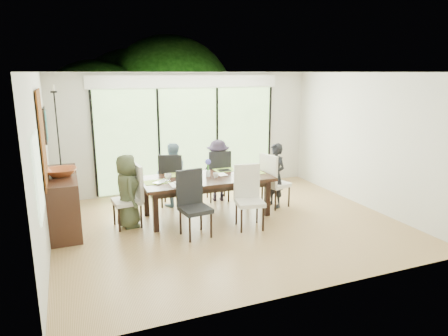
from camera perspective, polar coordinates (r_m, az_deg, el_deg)
name	(u,v)px	position (r m, az deg, el deg)	size (l,w,h in m)	color
floor	(229,224)	(7.35, 0.73, -8.07)	(6.00, 5.00, 0.01)	olive
ceiling	(230,72)	(6.84, 0.80, 13.57)	(6.00, 5.00, 0.01)	white
wall_back	(188,132)	(9.30, -5.16, 5.12)	(6.00, 0.02, 2.70)	beige
wall_front	(310,190)	(4.81, 12.24, -3.07)	(6.00, 0.02, 2.70)	white
wall_left	(41,166)	(6.47, -24.70, 0.24)	(0.02, 5.00, 2.70)	beige
wall_right	(367,141)	(8.56, 19.77, 3.65)	(0.02, 5.00, 2.70)	silver
glass_doors	(189,139)	(9.29, -5.07, 4.17)	(4.20, 0.02, 2.30)	#598C3F
blinds_header	(188,81)	(9.16, -5.23, 12.21)	(4.40, 0.06, 0.28)	white
mullion_a	(94,145)	(8.92, -18.10, 3.17)	(0.05, 0.04, 2.30)	black
mullion_b	(159,141)	(9.11, -9.28, 3.86)	(0.05, 0.04, 2.30)	black
mullion_c	(217,137)	(9.50, -1.00, 4.43)	(0.05, 0.04, 2.30)	black
mullion_d	(269,134)	(10.07, 6.50, 4.86)	(0.05, 0.04, 2.30)	black
side_window	(38,175)	(5.27, -24.98, -0.91)	(0.02, 0.90, 1.00)	#8CAD7F
deck	(179,181)	(10.43, -6.40, -1.86)	(6.00, 1.80, 0.10)	brown
rail_top	(171,153)	(11.05, -7.59, 2.17)	(6.00, 0.08, 0.06)	brown
foliage_left	(97,119)	(11.62, -17.66, 6.65)	(3.20, 3.20, 3.20)	#14380F
foliage_mid	(169,102)	(12.52, -7.80, 9.26)	(4.00, 4.00, 4.00)	#14380F
foliage_right	(233,120)	(12.38, 1.36, 6.83)	(2.80, 2.80, 2.80)	#14380F
foliage_far	(133,108)	(13.02, -12.85, 8.42)	(3.60, 3.60, 3.60)	#14380F
table_top	(206,179)	(7.56, -2.53, -1.55)	(2.45, 1.12, 0.06)	black
table_apron	(206,183)	(7.59, -2.52, -2.22)	(2.25, 0.92, 0.10)	black
table_leg_fl	(156,212)	(7.01, -9.74, -6.25)	(0.09, 0.09, 0.70)	black
table_leg_fr	(267,198)	(7.71, 6.19, -4.30)	(0.09, 0.09, 0.70)	black
table_leg_bl	(146,198)	(7.81, -11.07, -4.24)	(0.09, 0.09, 0.70)	black
table_leg_br	(248,186)	(8.44, 3.48, -2.65)	(0.09, 0.09, 0.70)	black
chair_left_end	(126,196)	(7.28, -13.76, -3.96)	(0.47, 0.47, 1.12)	silver
chair_right_end	(276,180)	(8.20, 7.43, -1.71)	(0.47, 0.47, 1.12)	silver
chair_far_left	(172,179)	(8.27, -7.40, -1.58)	(0.47, 0.47, 1.12)	black
chair_far_right	(218,175)	(8.56, -0.91, -0.95)	(0.47, 0.47, 1.12)	black
chair_near_left	(195,204)	(6.67, -4.12, -5.20)	(0.47, 0.47, 1.12)	black
chair_near_right	(250,198)	(7.02, 3.71, -4.24)	(0.47, 0.47, 1.12)	silver
person_left_end	(127,191)	(7.25, -13.65, -3.21)	(0.61, 0.39, 1.32)	#3F472F
person_right_end	(275,175)	(8.17, 7.33, -1.06)	(0.61, 0.39, 1.32)	black
person_far_left	(172,175)	(8.23, -7.39, -0.96)	(0.61, 0.39, 1.32)	#6F8CA1
person_far_right	(218,170)	(8.52, -0.86, -0.35)	(0.61, 0.39, 1.32)	#241D2B
placemat_left	(157,182)	(7.31, -9.58, -1.99)	(0.45, 0.33, 0.01)	olive
placemat_right	(252,173)	(7.90, 3.99, -0.65)	(0.45, 0.33, 0.01)	#93B641
placemat_far_l	(178,174)	(7.80, -6.62, -0.91)	(0.45, 0.33, 0.01)	#92AD3D
placemat_far_r	(225,170)	(8.10, 0.22, -0.27)	(0.45, 0.33, 0.01)	#92C245
placemat_paper	(183,184)	(7.12, -5.92, -2.29)	(0.45, 0.33, 0.01)	white
tablet_far_l	(183,174)	(7.77, -5.82, -0.86)	(0.27, 0.18, 0.01)	black
tablet_far_r	(224,170)	(8.04, 0.02, -0.32)	(0.25, 0.17, 0.01)	black
papers	(241,174)	(7.76, 2.48, -0.91)	(0.31, 0.22, 0.00)	white
platter_base	(183,183)	(7.11, -5.92, -2.17)	(0.27, 0.27, 0.02)	white
platter_snacks	(183,182)	(7.11, -5.93, -2.03)	(0.20, 0.20, 0.01)	orange
vase	(208,173)	(7.60, -2.30, -0.75)	(0.08, 0.08, 0.12)	silver
hyacinth_stems	(208,167)	(7.57, -2.31, 0.14)	(0.04, 0.04, 0.16)	#337226
hyacinth_blooms	(208,162)	(7.55, -2.32, 0.90)	(0.11, 0.11, 0.11)	#5351CC
laptop	(163,182)	(7.23, -8.64, -2.03)	(0.34, 0.22, 0.03)	silver
cup_a	(168,176)	(7.49, -7.97, -1.18)	(0.13, 0.13, 0.10)	white
cup_b	(216,175)	(7.50, -1.20, -1.05)	(0.10, 0.10, 0.09)	white
cup_c	(243,170)	(7.92, 2.70, -0.27)	(0.13, 0.13, 0.10)	white
book	(218,175)	(7.68, -0.89, -1.00)	(0.17, 0.23, 0.02)	white
sideboard	(64,201)	(7.57, -21.88, -4.45)	(0.49, 1.75, 0.98)	black
bowl	(61,172)	(7.33, -22.25, -0.54)	(0.52, 0.52, 0.13)	#944320
candlestick_base	(61,169)	(7.77, -22.22, -0.09)	(0.11, 0.11, 0.04)	black
candlestick_shaft	(58,131)	(7.65, -22.68, 4.92)	(0.03, 0.03, 1.37)	black
candlestick_pan	(54,92)	(7.60, -23.15, 9.97)	(0.11, 0.11, 0.03)	black
candle	(53,88)	(7.59, -23.19, 10.47)	(0.04, 0.04, 0.11)	silver
tapestry	(42,138)	(6.80, -24.51, 3.86)	(0.02, 1.00, 1.50)	brown
art_frame	(45,125)	(8.08, -24.18, 5.59)	(0.03, 0.55, 0.65)	black
art_canvas	(46,125)	(8.08, -24.04, 5.61)	(0.01, 0.45, 0.55)	#164846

